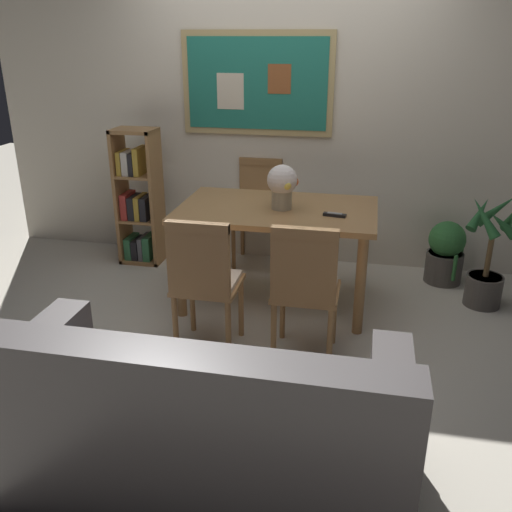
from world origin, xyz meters
TOP-DOWN VIEW (x-y plane):
  - ground_plane at (0.00, 0.00)m, footprint 12.00×12.00m
  - wall_back_with_painting at (-0.01, 1.38)m, footprint 5.20×0.14m
  - dining_table at (0.09, 0.43)m, footprint 1.42×0.89m
  - dining_chair_far_left at (-0.21, 1.23)m, footprint 0.40×0.41m
  - dining_chair_near_left at (-0.22, -0.39)m, footprint 0.40×0.41m
  - dining_chair_near_right at (0.40, -0.36)m, footprint 0.40×0.41m
  - leather_couch at (0.07, -1.46)m, footprint 1.80×0.84m
  - bookshelf at (-1.23, 1.00)m, footprint 0.36×0.28m
  - potted_ivy at (1.38, 1.07)m, footprint 0.30×0.32m
  - potted_palm at (1.62, 0.68)m, footprint 0.39×0.42m
  - flower_vase at (0.13, 0.41)m, footprint 0.22×0.21m
  - tv_remote at (0.51, 0.30)m, footprint 0.16×0.07m

SIDE VIEW (x-z plane):
  - ground_plane at x=0.00m, z-range 0.00..0.00m
  - potted_ivy at x=1.38m, z-range -0.01..0.52m
  - leather_couch at x=0.07m, z-range -0.11..0.73m
  - potted_palm at x=1.62m, z-range -0.11..0.75m
  - dining_chair_far_left at x=-0.21m, z-range 0.08..0.99m
  - dining_chair_near_left at x=-0.22m, z-range 0.08..0.99m
  - dining_chair_near_right at x=0.40m, z-range 0.08..0.99m
  - bookshelf at x=-1.23m, z-range -0.05..1.13m
  - dining_table at x=0.09m, z-range 0.27..1.02m
  - tv_remote at x=0.51m, z-range 0.75..0.77m
  - flower_vase at x=0.13m, z-range 0.77..1.08m
  - wall_back_with_painting at x=-0.01m, z-range 0.01..2.61m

